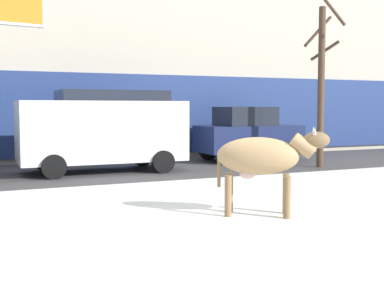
{
  "coord_description": "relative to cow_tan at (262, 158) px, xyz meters",
  "views": [
    {
      "loc": [
        -3.86,
        -7.56,
        1.85
      ],
      "look_at": [
        0.33,
        1.81,
        1.1
      ],
      "focal_mm": 47.38,
      "sensor_mm": 36.0,
      "label": 1
    }
  ],
  "objects": [
    {
      "name": "ground_plane",
      "position": [
        -0.73,
        0.23,
        -0.99
      ],
      "size": [
        120.0,
        120.0,
        0.0
      ],
      "primitive_type": "plane",
      "color": "white"
    },
    {
      "name": "road_strip",
      "position": [
        -0.73,
        7.23,
        -0.99
      ],
      "size": [
        60.0,
        5.6,
        0.01
      ],
      "primitive_type": "cube",
      "color": "#423F3F",
      "rests_on": "ground"
    },
    {
      "name": "cow_tan",
      "position": [
        0.0,
        0.0,
        0.0
      ],
      "size": [
        1.82,
        1.37,
        1.54
      ],
      "color": "tan",
      "rests_on": "ground"
    },
    {
      "name": "car_white_van",
      "position": [
        -1.03,
        6.84,
        0.25
      ],
      "size": [
        4.62,
        2.15,
        2.32
      ],
      "color": "white",
      "rests_on": "ground"
    },
    {
      "name": "car_navy_hatchback",
      "position": [
        4.29,
        7.78,
        -0.07
      ],
      "size": [
        3.51,
        1.95,
        1.86
      ],
      "color": "#19234C",
      "rests_on": "ground"
    },
    {
      "name": "pedestrian_near_billboard",
      "position": [
        -2.15,
        10.22,
        -0.11
      ],
      "size": [
        0.36,
        0.24,
        1.73
      ],
      "color": "#282833",
      "rests_on": "ground"
    },
    {
      "name": "bare_tree_right_lot",
      "position": [
        5.38,
        5.25,
        1.69
      ],
      "size": [
        1.29,
        1.3,
        5.4
      ],
      "color": "#4C3828",
      "rests_on": "ground"
    }
  ]
}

